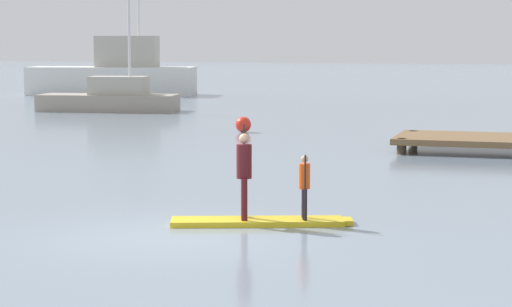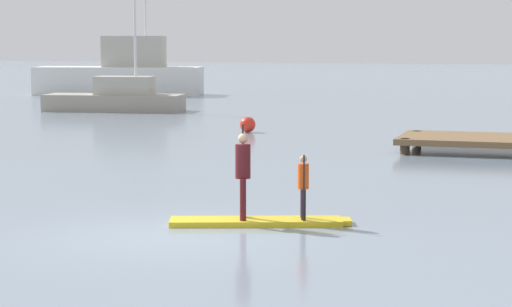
{
  "view_description": "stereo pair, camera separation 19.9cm",
  "coord_description": "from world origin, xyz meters",
  "px_view_note": "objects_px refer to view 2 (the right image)",
  "views": [
    {
      "loc": [
        6.09,
        -15.25,
        3.32
      ],
      "look_at": [
        0.48,
        3.54,
        1.04
      ],
      "focal_mm": 68.81,
      "sensor_mm": 36.0,
      "label": 1
    },
    {
      "loc": [
        6.28,
        -15.19,
        3.32
      ],
      "look_at": [
        0.48,
        3.54,
        1.04
      ],
      "focal_mm": 68.81,
      "sensor_mm": 36.0,
      "label": 2
    }
  ],
  "objects_px": {
    "paddler_adult": "(243,170)",
    "paddler_child_solo": "(303,183)",
    "motor_boat_small_navy": "(122,75)",
    "fishing_boat_green_midground": "(117,98)",
    "paddleboard_near": "(260,222)",
    "mooring_buoy_mid": "(248,125)"
  },
  "relations": [
    {
      "from": "fishing_boat_green_midground",
      "to": "mooring_buoy_mid",
      "type": "xyz_separation_m",
      "value": [
        9.06,
        -8.29,
        -0.31
      ]
    },
    {
      "from": "paddleboard_near",
      "to": "paddler_adult",
      "type": "bearing_deg",
      "value": -163.11
    },
    {
      "from": "paddler_adult",
      "to": "fishing_boat_green_midground",
      "type": "xyz_separation_m",
      "value": [
        -14.34,
        25.12,
        -0.39
      ]
    },
    {
      "from": "paddler_child_solo",
      "to": "motor_boat_small_navy",
      "type": "bearing_deg",
      "value": 119.29
    },
    {
      "from": "fishing_boat_green_midground",
      "to": "mooring_buoy_mid",
      "type": "distance_m",
      "value": 12.28
    },
    {
      "from": "paddler_adult",
      "to": "fishing_boat_green_midground",
      "type": "distance_m",
      "value": 28.92
    },
    {
      "from": "paddler_child_solo",
      "to": "fishing_boat_green_midground",
      "type": "distance_m",
      "value": 29.18
    },
    {
      "from": "paddler_child_solo",
      "to": "motor_boat_small_navy",
      "type": "xyz_separation_m",
      "value": [
        -20.85,
        37.16,
        0.47
      ]
    },
    {
      "from": "paddler_adult",
      "to": "motor_boat_small_navy",
      "type": "xyz_separation_m",
      "value": [
        -19.81,
        37.49,
        0.23
      ]
    },
    {
      "from": "paddler_adult",
      "to": "motor_boat_small_navy",
      "type": "height_order",
      "value": "motor_boat_small_navy"
    },
    {
      "from": "paddler_adult",
      "to": "fishing_boat_green_midground",
      "type": "height_order",
      "value": "fishing_boat_green_midground"
    },
    {
      "from": "paddleboard_near",
      "to": "paddler_adult",
      "type": "relative_size",
      "value": 1.93
    },
    {
      "from": "fishing_boat_green_midground",
      "to": "motor_boat_small_navy",
      "type": "height_order",
      "value": "motor_boat_small_navy"
    },
    {
      "from": "fishing_boat_green_midground",
      "to": "motor_boat_small_navy",
      "type": "distance_m",
      "value": 13.54
    },
    {
      "from": "paddler_child_solo",
      "to": "paddler_adult",
      "type": "bearing_deg",
      "value": -162.75
    },
    {
      "from": "motor_boat_small_navy",
      "to": "paddler_adult",
      "type": "bearing_deg",
      "value": -62.14
    },
    {
      "from": "paddler_adult",
      "to": "paddler_child_solo",
      "type": "relative_size",
      "value": 1.44
    },
    {
      "from": "mooring_buoy_mid",
      "to": "paddleboard_near",
      "type": "bearing_deg",
      "value": -71.58
    },
    {
      "from": "paddler_adult",
      "to": "paddler_child_solo",
      "type": "xyz_separation_m",
      "value": [
        1.04,
        0.32,
        -0.24
      ]
    },
    {
      "from": "mooring_buoy_mid",
      "to": "paddler_adult",
      "type": "bearing_deg",
      "value": -72.58
    },
    {
      "from": "fishing_boat_green_midground",
      "to": "motor_boat_small_navy",
      "type": "xyz_separation_m",
      "value": [
        -5.47,
        12.37,
        0.62
      ]
    },
    {
      "from": "paddler_adult",
      "to": "mooring_buoy_mid",
      "type": "bearing_deg",
      "value": 107.42
    }
  ]
}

